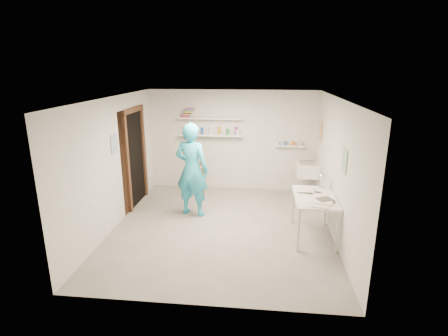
# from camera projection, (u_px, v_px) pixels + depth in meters

# --- Properties ---
(floor) EXTENTS (4.00, 4.50, 0.02)m
(floor) POSITION_uv_depth(u_px,v_px,m) (222.00, 228.00, 6.58)
(floor) COLOR slate
(floor) RESTS_ON ground
(ceiling) EXTENTS (4.00, 4.50, 0.02)m
(ceiling) POSITION_uv_depth(u_px,v_px,m) (222.00, 97.00, 5.90)
(ceiling) COLOR silver
(ceiling) RESTS_ON wall_back
(wall_back) EXTENTS (4.00, 0.02, 2.40)m
(wall_back) POSITION_uv_depth(u_px,v_px,m) (232.00, 141.00, 8.40)
(wall_back) COLOR silver
(wall_back) RESTS_ON ground
(wall_front) EXTENTS (4.00, 0.02, 2.40)m
(wall_front) POSITION_uv_depth(u_px,v_px,m) (200.00, 219.00, 4.08)
(wall_front) COLOR silver
(wall_front) RESTS_ON ground
(wall_left) EXTENTS (0.02, 4.50, 2.40)m
(wall_left) POSITION_uv_depth(u_px,v_px,m) (114.00, 163.00, 6.44)
(wall_left) COLOR silver
(wall_left) RESTS_ON ground
(wall_right) EXTENTS (0.02, 4.50, 2.40)m
(wall_right) POSITION_uv_depth(u_px,v_px,m) (337.00, 170.00, 6.04)
(wall_right) COLOR silver
(wall_right) RESTS_ON ground
(doorway_recess) EXTENTS (0.02, 0.90, 2.00)m
(doorway_recess) POSITION_uv_depth(u_px,v_px,m) (135.00, 159.00, 7.50)
(doorway_recess) COLOR black
(doorway_recess) RESTS_ON wall_left
(corridor_box) EXTENTS (1.40, 1.50, 2.10)m
(corridor_box) POSITION_uv_depth(u_px,v_px,m) (103.00, 156.00, 7.56)
(corridor_box) COLOR brown
(corridor_box) RESTS_ON ground
(door_lintel) EXTENTS (0.06, 1.05, 0.10)m
(door_lintel) POSITION_uv_depth(u_px,v_px,m) (133.00, 110.00, 7.20)
(door_lintel) COLOR brown
(door_lintel) RESTS_ON wall_left
(door_jamb_near) EXTENTS (0.06, 0.10, 2.00)m
(door_jamb_near) POSITION_uv_depth(u_px,v_px,m) (128.00, 165.00, 7.02)
(door_jamb_near) COLOR brown
(door_jamb_near) RESTS_ON ground
(door_jamb_far) EXTENTS (0.06, 0.10, 2.00)m
(door_jamb_far) POSITION_uv_depth(u_px,v_px,m) (144.00, 154.00, 7.98)
(door_jamb_far) COLOR brown
(door_jamb_far) RESTS_ON ground
(shelf_lower) EXTENTS (1.50, 0.22, 0.03)m
(shelf_lower) POSITION_uv_depth(u_px,v_px,m) (211.00, 135.00, 8.28)
(shelf_lower) COLOR white
(shelf_lower) RESTS_ON wall_back
(shelf_upper) EXTENTS (1.50, 0.22, 0.03)m
(shelf_upper) POSITION_uv_depth(u_px,v_px,m) (211.00, 118.00, 8.17)
(shelf_upper) COLOR white
(shelf_upper) RESTS_ON wall_back
(ledge_shelf) EXTENTS (0.70, 0.14, 0.03)m
(ledge_shelf) POSITION_uv_depth(u_px,v_px,m) (289.00, 146.00, 8.20)
(ledge_shelf) COLOR white
(ledge_shelf) RESTS_ON wall_back
(poster_left) EXTENTS (0.01, 0.28, 0.36)m
(poster_left) POSITION_uv_depth(u_px,v_px,m) (114.00, 144.00, 6.39)
(poster_left) COLOR #334C7F
(poster_left) RESTS_ON wall_left
(poster_right_a) EXTENTS (0.01, 0.34, 0.42)m
(poster_right_a) POSITION_uv_depth(u_px,v_px,m) (321.00, 131.00, 7.66)
(poster_right_a) COLOR #995933
(poster_right_a) RESTS_ON wall_right
(poster_right_b) EXTENTS (0.01, 0.30, 0.38)m
(poster_right_b) POSITION_uv_depth(u_px,v_px,m) (344.00, 161.00, 5.43)
(poster_right_b) COLOR #3F724C
(poster_right_b) RESTS_ON wall_right
(belfast_sink) EXTENTS (0.48, 0.60, 0.30)m
(belfast_sink) POSITION_uv_depth(u_px,v_px,m) (308.00, 169.00, 7.83)
(belfast_sink) COLOR white
(belfast_sink) RESTS_ON wall_right
(man) EXTENTS (0.78, 0.61, 1.89)m
(man) POSITION_uv_depth(u_px,v_px,m) (192.00, 170.00, 6.92)
(man) COLOR #28A7C9
(man) RESTS_ON ground
(wall_clock) EXTENTS (0.34, 0.12, 0.34)m
(wall_clock) POSITION_uv_depth(u_px,v_px,m) (191.00, 152.00, 7.04)
(wall_clock) COLOR beige
(wall_clock) RESTS_ON man
(wooden_chair) EXTENTS (0.43, 0.42, 0.80)m
(wooden_chair) POSITION_uv_depth(u_px,v_px,m) (197.00, 179.00, 8.14)
(wooden_chair) COLOR brown
(wooden_chair) RESTS_ON ground
(work_table) EXTENTS (0.69, 1.15, 0.76)m
(work_table) POSITION_uv_depth(u_px,v_px,m) (313.00, 217.00, 6.11)
(work_table) COLOR silver
(work_table) RESTS_ON ground
(desk_lamp) EXTENTS (0.14, 0.14, 0.14)m
(desk_lamp) POSITION_uv_depth(u_px,v_px,m) (323.00, 177.00, 6.36)
(desk_lamp) COLOR silver
(desk_lamp) RESTS_ON work_table
(spray_cans) EXTENTS (1.26, 0.06, 0.17)m
(spray_cans) POSITION_uv_depth(u_px,v_px,m) (211.00, 131.00, 8.25)
(spray_cans) COLOR black
(spray_cans) RESTS_ON shelf_lower
(book_stack) EXTENTS (0.30, 0.14, 0.20)m
(book_stack) POSITION_uv_depth(u_px,v_px,m) (188.00, 113.00, 8.19)
(book_stack) COLOR red
(book_stack) RESTS_ON shelf_upper
(ledge_pots) EXTENTS (0.48, 0.07, 0.09)m
(ledge_pots) POSITION_uv_depth(u_px,v_px,m) (289.00, 143.00, 8.18)
(ledge_pots) COLOR silver
(ledge_pots) RESTS_ON ledge_shelf
(papers) EXTENTS (0.30, 0.22, 0.03)m
(papers) POSITION_uv_depth(u_px,v_px,m) (315.00, 196.00, 6.00)
(papers) COLOR silver
(papers) RESTS_ON work_table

